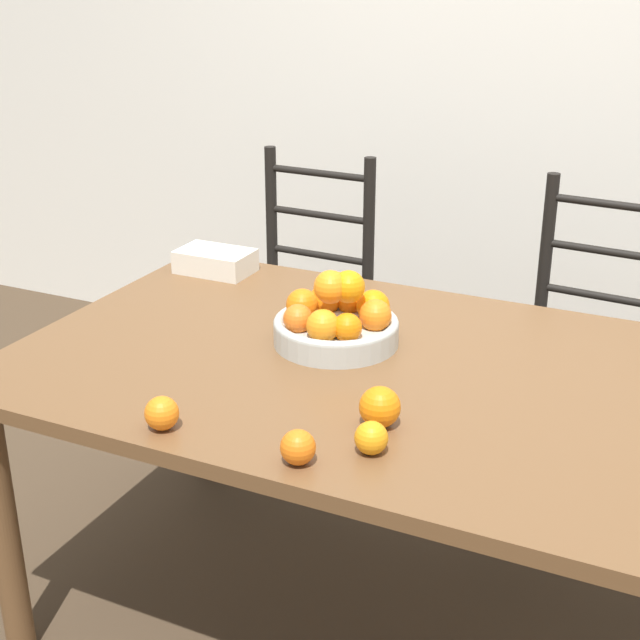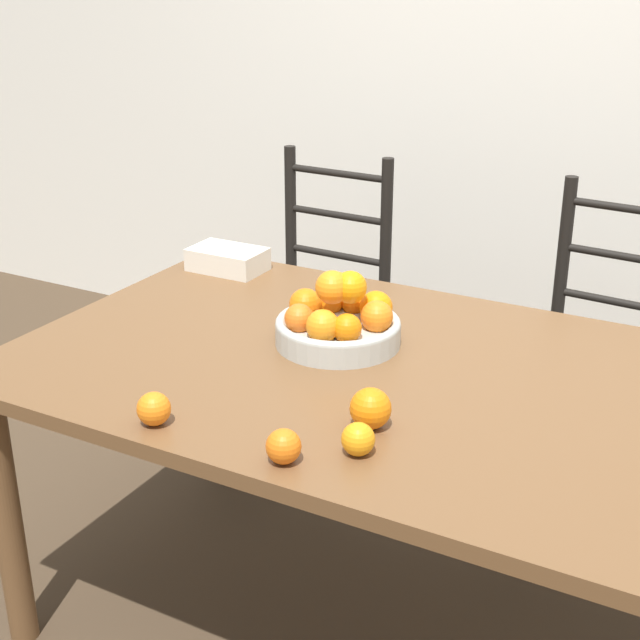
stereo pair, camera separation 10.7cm
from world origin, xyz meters
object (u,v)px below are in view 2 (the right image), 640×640
at_px(orange_loose_1, 358,439).
at_px(orange_loose_2, 284,446).
at_px(fruit_bowl, 339,320).
at_px(orange_loose_0, 371,408).
at_px(chair_left, 316,306).
at_px(chair_right, 601,363).
at_px(orange_loose_3, 154,409).
at_px(book_stack, 228,259).

height_order(orange_loose_1, orange_loose_2, orange_loose_2).
relative_size(fruit_bowl, orange_loose_0, 3.61).
bearing_deg(chair_left, fruit_bowl, -55.51).
bearing_deg(chair_left, orange_loose_2, -61.23).
distance_m(orange_loose_2, chair_right, 1.37).
bearing_deg(orange_loose_3, orange_loose_0, 26.83).
relative_size(orange_loose_0, chair_right, 0.08).
distance_m(orange_loose_0, orange_loose_3, 0.43).
distance_m(orange_loose_1, chair_left, 1.45).
height_order(orange_loose_1, chair_right, chair_right).
bearing_deg(chair_left, book_stack, -94.37).
bearing_deg(orange_loose_2, orange_loose_0, 66.91).
distance_m(orange_loose_0, orange_loose_1, 0.11).
bearing_deg(orange_loose_0, book_stack, 139.84).
bearing_deg(orange_loose_3, orange_loose_1, 12.38).
bearing_deg(orange_loose_0, chair_left, 123.30).
distance_m(fruit_bowl, orange_loose_1, 0.51).
xyz_separation_m(orange_loose_1, orange_loose_3, (-0.40, -0.09, 0.00)).
distance_m(orange_loose_0, book_stack, 1.02).
height_order(fruit_bowl, chair_left, chair_left).
height_order(orange_loose_2, chair_right, chair_right).
height_order(fruit_bowl, chair_right, chair_right).
distance_m(orange_loose_2, orange_loose_3, 0.30).
bearing_deg(orange_loose_0, orange_loose_3, -153.17).
distance_m(fruit_bowl, chair_right, 0.96).
bearing_deg(fruit_bowl, orange_loose_0, -53.93).
bearing_deg(chair_right, fruit_bowl, -117.53).
xyz_separation_m(orange_loose_2, chair_right, (0.32, 1.29, -0.29)).
height_order(fruit_bowl, book_stack, fruit_bowl).
bearing_deg(orange_loose_1, book_stack, 136.54).
xyz_separation_m(orange_loose_1, chair_left, (-0.75, 1.20, -0.29)).
bearing_deg(orange_loose_2, orange_loose_1, 40.20).
distance_m(chair_left, book_stack, 0.54).
distance_m(orange_loose_2, book_stack, 1.10).
relative_size(orange_loose_2, chair_left, 0.07).
bearing_deg(fruit_bowl, orange_loose_3, -104.58).
bearing_deg(orange_loose_1, orange_loose_0, 103.17).
height_order(orange_loose_2, book_stack, same).
distance_m(orange_loose_3, book_stack, 0.94).
xyz_separation_m(fruit_bowl, orange_loose_1, (0.27, -0.44, -0.03)).
distance_m(orange_loose_3, chair_left, 1.37).
relative_size(orange_loose_1, chair_left, 0.06).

